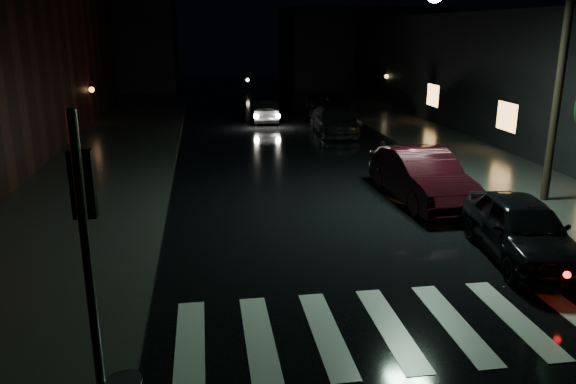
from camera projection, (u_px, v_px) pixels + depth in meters
name	position (u px, v px, depth m)	size (l,w,h in m)	color
ground	(262.00, 354.00, 9.37)	(120.00, 120.00, 0.00)	black
sidewalk_left	(97.00, 165.00, 21.92)	(6.00, 44.00, 0.15)	#282826
sidewalk_right	(459.00, 153.00, 24.07)	(4.00, 44.00, 0.15)	#282826
building_right	(561.00, 74.00, 28.04)	(10.00, 40.00, 6.00)	black
building_far_left	(95.00, 43.00, 49.52)	(14.00, 10.00, 8.00)	black
building_far_right	(359.00, 47.00, 53.10)	(14.00, 10.00, 7.00)	black
crosswalk	(422.00, 325.00, 10.27)	(9.00, 3.00, 0.01)	beige
signal_pole_corner	(108.00, 325.00, 7.25)	(0.68, 0.61, 4.20)	slate
utility_pole	(542.00, 51.00, 15.99)	(4.92, 0.44, 8.00)	black
parked_car_a	(522.00, 228.00, 13.10)	(1.74, 4.31, 1.47)	black
parked_car_b	(422.00, 176.00, 17.37)	(1.74, 5.00, 1.65)	black
parked_car_c	(334.00, 120.00, 28.77)	(1.91, 4.71, 1.37)	black
parked_car_d	(326.00, 105.00, 34.24)	(2.30, 4.98, 1.38)	black
oncoming_car	(264.00, 111.00, 32.47)	(1.36, 3.90, 1.29)	black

